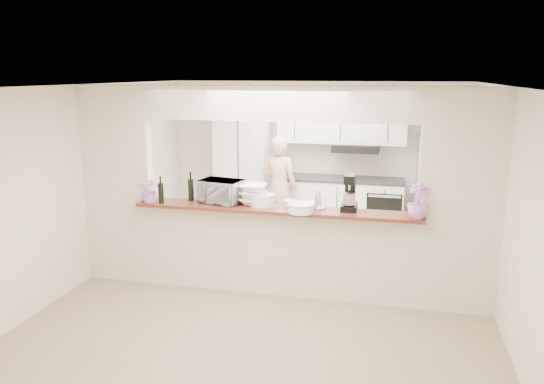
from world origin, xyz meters
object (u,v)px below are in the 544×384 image
(toaster_oven, at_px, (221,191))
(person, at_px, (279,187))
(refrigerator, at_px, (440,189))
(stand_mixer, at_px, (350,194))

(toaster_oven, distance_m, person, 2.23)
(refrigerator, relative_size, toaster_oven, 3.34)
(refrigerator, xyz_separation_m, toaster_oven, (-2.75, -2.60, 0.38))
(toaster_oven, distance_m, stand_mixer, 1.55)
(stand_mixer, bearing_deg, person, 121.24)
(refrigerator, xyz_separation_m, stand_mixer, (-1.20, -2.59, 0.43))
(person, bearing_deg, stand_mixer, 131.41)
(person, bearing_deg, toaster_oven, 93.98)
(toaster_oven, bearing_deg, stand_mixer, 11.73)
(refrigerator, distance_m, stand_mixer, 2.88)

